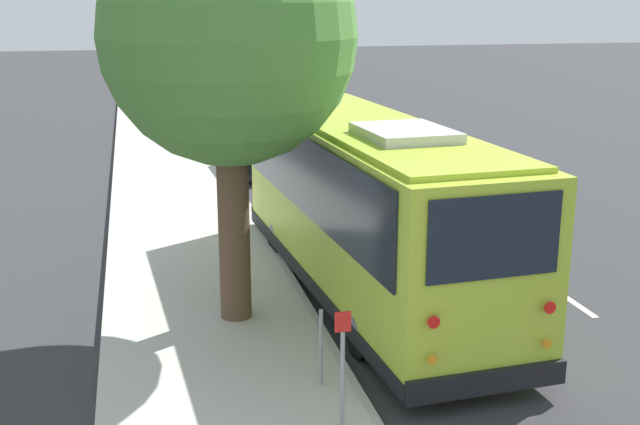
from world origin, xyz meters
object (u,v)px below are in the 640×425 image
sign_post_far (321,347)px  street_tree (227,20)px  shuttle_bus (368,199)px  parked_sedan_black (260,153)px  parked_sedan_white (219,101)px  parked_sedan_silver (190,75)px  parked_sedan_maroon (236,122)px  sign_post_near (343,368)px  parked_sedan_tan (199,87)px

sign_post_far → street_tree: bearing=16.3°
shuttle_bus → parked_sedan_black: shuttle_bus is taller
parked_sedan_white → parked_sedan_silver: parked_sedan_white is taller
parked_sedan_maroon → sign_post_near: (-24.42, 1.74, 0.39)m
shuttle_bus → parked_sedan_maroon: size_ratio=2.36×
parked_sedan_white → sign_post_far: (-30.12, 1.78, 0.13)m
parked_sedan_tan → street_tree: street_tree is taller
parked_sedan_silver → street_tree: (-41.72, 2.32, 4.78)m
parked_sedan_silver → parked_sedan_black: bearing=-176.1°
shuttle_bus → parked_sedan_black: (12.06, 0.23, -1.33)m
shuttle_bus → parked_sedan_white: 26.21m
shuttle_bus → sign_post_near: size_ratio=6.20×
parked_sedan_black → parked_sedan_white: size_ratio=1.02×
parked_sedan_black → parked_sedan_silver: bearing=-2.2°
parked_sedan_tan → parked_sedan_white: bearing=-173.2°
shuttle_bus → parked_sedan_maroon: (19.24, 0.12, -1.32)m
parked_sedan_black → street_tree: bearing=166.4°
parked_sedan_black → street_tree: 14.04m
sign_post_near → sign_post_far: 1.27m
parked_sedan_white → sign_post_far: 30.17m
parked_sedan_maroon → sign_post_far: (-23.18, 1.74, 0.13)m
parked_sedan_white → street_tree: 27.62m
parked_sedan_silver → parked_sedan_maroon: bearing=-175.6°
shuttle_bus → parked_sedan_tan: (33.63, 0.45, -1.35)m
parked_sedan_maroon → parked_sedan_white: size_ratio=0.94×
parked_sedan_white → sign_post_near: (-31.37, 1.78, 0.38)m
sign_post_near → parked_sedan_maroon: bearing=-4.1°
parked_sedan_black → sign_post_far: sign_post_far is taller
sign_post_near → parked_sedan_white: bearing=-3.2°
shuttle_bus → parked_sedan_tan: 33.66m
parked_sedan_black → sign_post_far: 16.09m
parked_sedan_tan → shuttle_bus: bearing=-175.3°
shuttle_bus → parked_sedan_maroon: 19.28m
parked_sedan_white → parked_sedan_maroon: bearing=178.1°
parked_sedan_black → sign_post_far: bearing=171.6°
parked_sedan_white → sign_post_far: sign_post_far is taller
parked_sedan_tan → parked_sedan_silver: size_ratio=1.01×
parked_sedan_black → street_tree: (-12.96, 2.52, 4.77)m
parked_sedan_tan → sign_post_near: sign_post_near is taller
shuttle_bus → parked_sedan_white: bearing=-3.5°
sign_post_far → parked_sedan_tan: bearing=-2.2°
parked_sedan_tan → parked_sedan_silver: (7.19, -0.02, 0.01)m
shuttle_bus → sign_post_near: bearing=156.5°
shuttle_bus → street_tree: street_tree is taller
parked_sedan_tan → sign_post_near: (-38.82, 1.41, 0.41)m
parked_sedan_tan → parked_sedan_silver: parked_sedan_silver is taller
shuttle_bus → parked_sedan_tan: bearing=-2.9°
parked_sedan_tan → street_tree: bearing=-179.9°
shuttle_bus → parked_sedan_white: shuttle_bus is taller
parked_sedan_white → street_tree: bearing=172.8°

